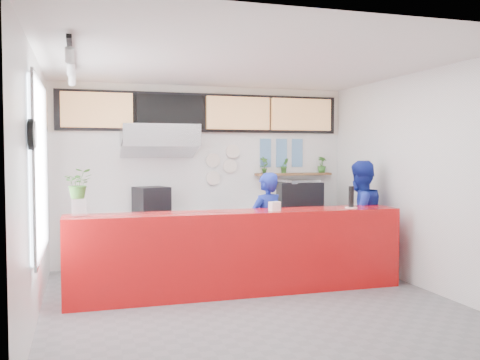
{
  "coord_description": "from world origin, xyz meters",
  "views": [
    {
      "loc": [
        -2.02,
        -6.36,
        1.87
      ],
      "look_at": [
        0.1,
        0.7,
        1.5
      ],
      "focal_mm": 40.0,
      "sensor_mm": 36.0,
      "label": 1
    }
  ],
  "objects": [
    {
      "name": "herb_d",
      "position": [
        2.14,
        2.4,
        1.67
      ],
      "size": [
        0.17,
        0.15,
        0.29
      ],
      "primitive_type": "imported",
      "rotation": [
        0.0,
        0.0,
        0.05
      ],
      "color": "#336C25",
      "rests_on": "herb_shelf"
    },
    {
      "name": "menu_board_far_right",
      "position": [
        1.73,
        2.38,
        2.55
      ],
      "size": [
        1.1,
        0.1,
        0.55
      ],
      "primitive_type": "cube",
      "color": "tan",
      "rests_on": "wall_back"
    },
    {
      "name": "basil_vase",
      "position": [
        -2.04,
        0.39,
        1.5
      ],
      "size": [
        0.33,
        0.29,
        0.37
      ],
      "primitive_type": "imported",
      "rotation": [
        0.0,
        0.0,
        -0.0
      ],
      "color": "#336C25",
      "rests_on": "glass_vase"
    },
    {
      "name": "white_plate",
      "position": [
        1.62,
        0.33,
        1.11
      ],
      "size": [
        0.23,
        0.23,
        0.01
      ],
      "primitive_type": "cylinder",
      "rotation": [
        0.0,
        0.0,
        -0.38
      ],
      "color": "white",
      "rests_on": "service_counter"
    },
    {
      "name": "photo_frame_d",
      "position": [
        1.1,
        2.48,
        1.75
      ],
      "size": [
        0.2,
        0.02,
        0.25
      ],
      "primitive_type": "cube",
      "color": "#598CBF",
      "rests_on": "wall_back"
    },
    {
      "name": "espresso_tray",
      "position": [
        1.63,
        2.2,
        1.38
      ],
      "size": [
        0.68,
        0.53,
        0.06
      ],
      "primitive_type": "cube",
      "rotation": [
        0.0,
        0.0,
        0.21
      ],
      "color": "silver",
      "rests_on": "espresso_machine"
    },
    {
      "name": "panini_oven",
      "position": [
        -0.93,
        2.2,
        1.12
      ],
      "size": [
        0.6,
        0.6,
        0.43
      ],
      "primitive_type": "cube",
      "rotation": [
        0.0,
        0.0,
        0.29
      ],
      "color": "black",
      "rests_on": "prep_bench"
    },
    {
      "name": "wall_clock_face",
      "position": [
        -2.43,
        -0.9,
        2.05
      ],
      "size": [
        0.02,
        0.26,
        0.26
      ],
      "primitive_type": "cylinder",
      "rotation": [
        0.0,
        1.57,
        0.0
      ],
      "color": "white",
      "rests_on": "wall_left"
    },
    {
      "name": "photo_frame_a",
      "position": [
        1.1,
        2.48,
        2.0
      ],
      "size": [
        0.2,
        0.02,
        0.25
      ],
      "primitive_type": "cube",
      "color": "#598CBF",
      "rests_on": "wall_back"
    },
    {
      "name": "glass_vase",
      "position": [
        -2.04,
        0.39,
        1.21
      ],
      "size": [
        0.22,
        0.22,
        0.22
      ],
      "primitive_type": "cylinder",
      "rotation": [
        0.0,
        0.0,
        -0.31
      ],
      "color": "white",
      "rests_on": "service_counter"
    },
    {
      "name": "menu_board_mid_right",
      "position": [
        0.57,
        2.38,
        2.55
      ],
      "size": [
        1.1,
        0.1,
        0.55
      ],
      "primitive_type": "cube",
      "color": "tan",
      "rests_on": "wall_back"
    },
    {
      "name": "photo_frame_c",
      "position": [
        1.7,
        2.48,
        2.0
      ],
      "size": [
        0.2,
        0.02,
        0.25
      ],
      "primitive_type": "cube",
      "color": "#598CBF",
      "rests_on": "wall_back"
    },
    {
      "name": "soffit",
      "position": [
        0.0,
        2.46,
        2.55
      ],
      "size": [
        4.8,
        0.04,
        0.65
      ],
      "primitive_type": "cube",
      "color": "black",
      "rests_on": "wall_back"
    },
    {
      "name": "dec_plate_d",
      "position": [
        0.5,
        2.47,
        1.9
      ],
      "size": [
        0.24,
        0.03,
        0.24
      ],
      "primitive_type": "cylinder",
      "rotation": [
        1.57,
        0.0,
        0.0
      ],
      "color": "silver",
      "rests_on": "wall_back"
    },
    {
      "name": "window_pane",
      "position": [
        -2.47,
        0.3,
        1.7
      ],
      "size": [
        0.04,
        2.2,
        1.9
      ],
      "primitive_type": "cube",
      "color": "silver",
      "rests_on": "wall_left"
    },
    {
      "name": "herb_shelf",
      "position": [
        1.6,
        2.4,
        1.5
      ],
      "size": [
        1.4,
        0.18,
        0.04
      ],
      "primitive_type": "cube",
      "color": "brown",
      "rests_on": "wall_back"
    },
    {
      "name": "photo_frame_b",
      "position": [
        1.4,
        2.48,
        2.0
      ],
      "size": [
        0.2,
        0.02,
        0.25
      ],
      "primitive_type": "cube",
      "color": "#598CBF",
      "rests_on": "wall_back"
    },
    {
      "name": "floor",
      "position": [
        0.0,
        0.0,
        0.0
      ],
      "size": [
        5.0,
        5.0,
        0.0
      ],
      "primitive_type": "plane",
      "color": "slate",
      "rests_on": "ground"
    },
    {
      "name": "napkin_holder",
      "position": [
        0.46,
        0.3,
        1.16
      ],
      "size": [
        0.17,
        0.14,
        0.13
      ],
      "primitive_type": "cube",
      "rotation": [
        0.0,
        0.0,
        0.37
      ],
      "color": "white",
      "rests_on": "service_counter"
    },
    {
      "name": "hood_lip",
      "position": [
        -0.8,
        2.15,
        1.95
      ],
      "size": [
        1.2,
        0.69,
        0.31
      ],
      "primitive_type": "cube",
      "rotation": [
        -0.35,
        0.0,
        0.0
      ],
      "color": "#B2B5BA",
      "rests_on": "ceiling"
    },
    {
      "name": "wall_right",
      "position": [
        2.5,
        0.0,
        1.5
      ],
      "size": [
        0.0,
        5.0,
        5.0
      ],
      "primitive_type": "plane",
      "rotation": [
        1.57,
        0.0,
        -1.57
      ],
      "color": "white",
      "rests_on": "ground"
    },
    {
      "name": "pepper_mill",
      "position": [
        1.62,
        0.33,
        1.26
      ],
      "size": [
        0.08,
        0.08,
        0.29
      ],
      "primitive_type": "cylinder",
      "rotation": [
        0.0,
        0.0,
        0.07
      ],
      "color": "black",
      "rests_on": "white_plate"
    },
    {
      "name": "dec_plate_a",
      "position": [
        0.15,
        2.47,
        1.75
      ],
      "size": [
        0.24,
        0.03,
        0.24
      ],
      "primitive_type": "cylinder",
      "rotation": [
        1.57,
        0.0,
        0.0
      ],
      "color": "silver",
      "rests_on": "wall_back"
    },
    {
      "name": "staff_center",
      "position": [
        0.58,
        0.96,
        0.79
      ],
      "size": [
        0.68,
        0.57,
        1.59
      ],
      "primitive_type": "imported",
      "rotation": [
        0.0,
        0.0,
        3.53
      ],
      "color": "navy",
      "rests_on": "ground"
    },
    {
      "name": "track_rail",
      "position": [
        -2.1,
        0.0,
        2.94
      ],
      "size": [
        0.05,
        2.4,
        0.04
      ],
      "primitive_type": "cube",
      "color": "black",
      "rests_on": "ceiling"
    },
    {
      "name": "wall_left",
      "position": [
        -2.5,
        0.0,
        1.5
      ],
      "size": [
        0.0,
        5.0,
        5.0
      ],
      "primitive_type": "plane",
      "rotation": [
        1.57,
        0.0,
        1.57
      ],
      "color": "white",
      "rests_on": "ground"
    },
    {
      "name": "extraction_hood",
      "position": [
        -0.8,
        2.15,
        2.15
      ],
      "size": [
        1.2,
        0.7,
        0.35
      ],
      "primitive_type": "cube",
      "color": "#B2B5BA",
      "rests_on": "ceiling"
    },
    {
      "name": "photo_frame_f",
      "position": [
        1.7,
        2.48,
        1.75
      ],
      "size": [
        0.2,
        0.02,
        0.25
      ],
      "primitive_type": "cube",
      "color": "#598CBF",
      "rests_on": "wall_back"
    },
    {
      "name": "photo_frame_e",
      "position": [
        1.4,
        2.48,
        1.75
      ],
      "size": [
        0.2,
        0.02,
        0.25
      ],
      "primitive_type": "cube",
      "color": "#598CBF",
      "rests_on": "wall_back"
    },
    {
      "name": "menu_board_far_left",
      "position": [
        -1.75,
        2.38,
        2.55
      ],
      "size": [
        1.1,
        0.1,
        0.55
      ],
      "primitive_type": "cube",
      "color": "tan",
      "rests_on": "wall_back"
    },
    {
      "name": "staff_right",
      "position": [
        2.08,
        0.9,
        0.88
      ],
      "size": [
        0.99,
        0.85,
        1.76
      ],
      "primitive_type": "imported",
      "rotation": [
        0.0,
        0.0,
        3.39
      ],
      "color": "navy",
      "rests_on": "ground"
    },
    {
      "name": "espresso_machine",
      "position": [
        1.63,
        2.2,
        1.13
      ],
      "size": [
        0.81,
        0.64,
        0.47
      ],
      "primitive_type": "cube",
      "rotation": [
        0.0,
        0.0,
        -0.16
      ],
      "color": "black",
      "rests_on": "right_bench"
    },
    {
      "name": "herb_a",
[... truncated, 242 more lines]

